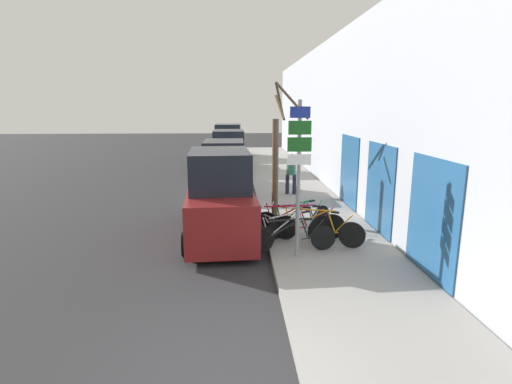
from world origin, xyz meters
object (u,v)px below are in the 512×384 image
signpost (299,169)px  street_tree (277,158)px  bicycle_4 (299,223)px  bicycle_3 (290,225)px  parked_car_3 (229,143)px  bicycle_2 (317,229)px  parked_car_0 (220,199)px  parked_car_2 (228,153)px  pedestrian_near (291,171)px  parked_car_1 (224,168)px  bicycle_5 (300,219)px  bicycle_0 (292,237)px  bicycle_1 (291,232)px

signpost → street_tree: size_ratio=0.86×
signpost → bicycle_4: (0.27, 1.40, -1.69)m
bicycle_3 → parked_car_3: size_ratio=0.57×
bicycle_2 → bicycle_4: size_ratio=0.91×
signpost → parked_car_3: size_ratio=0.87×
bicycle_2 → parked_car_0: 2.84m
parked_car_2 → pedestrian_near: size_ratio=2.88×
bicycle_4 → pedestrian_near: size_ratio=1.47×
bicycle_4 → parked_car_1: size_ratio=0.51×
bicycle_3 → parked_car_0: parked_car_0 is taller
bicycle_3 → parked_car_1: bearing=26.1°
bicycle_5 → parked_car_3: parked_car_3 is taller
parked_car_2 → parked_car_1: bearing=-92.1°
bicycle_5 → street_tree: street_tree is taller
bicycle_0 → parked_car_1: (-1.84, 7.93, 0.50)m
bicycle_5 → parked_car_1: size_ratio=0.41×
parked_car_2 → pedestrian_near: (2.62, -6.86, 0.06)m
bicycle_2 → bicycle_3: bearing=88.2°
bicycle_3 → bicycle_4: bicycle_3 is taller
signpost → bicycle_4: 2.21m
parked_car_0 → pedestrian_near: 5.58m
parked_car_3 → pedestrian_near: parked_car_3 is taller
parked_car_2 → street_tree: size_ratio=1.13×
bicycle_5 → parked_car_0: bearing=49.9°
parked_car_2 → parked_car_3: size_ratio=1.14×
bicycle_0 → parked_car_0: 2.53m
signpost → bicycle_0: signpost is taller
bicycle_5 → bicycle_4: bearing=131.0°
bicycle_0 → bicycle_4: bicycle_4 is taller
bicycle_0 → bicycle_1: (0.04, 0.37, 0.02)m
pedestrian_near → bicycle_4: bearing=-80.9°
parked_car_2 → parked_car_3: bearing=89.8°
parked_car_2 → pedestrian_near: bearing=-70.1°
signpost → bicycle_5: bearing=78.4°
bicycle_3 → bicycle_0: bearing=-173.6°
parked_car_0 → pedestrian_near: (2.69, 4.89, 0.00)m
bicycle_1 → parked_car_1: size_ratio=0.44×
bicycle_0 → parked_car_3: parked_car_3 is taller
pedestrian_near → bicycle_2: bearing=-76.6°
pedestrian_near → bicycle_1: bearing=-83.0°
parked_car_1 → street_tree: bearing=-68.7°
signpost → bicycle_2: size_ratio=1.64×
bicycle_2 → bicycle_5: (-0.30, 0.92, -0.01)m
bicycle_0 → bicycle_3: size_ratio=0.91×
bicycle_4 → parked_car_3: (-2.15, 17.79, 0.56)m
bicycle_2 → bicycle_3: 0.76m
parked_car_0 → parked_car_1: size_ratio=0.99×
bicycle_1 → parked_car_2: (-1.78, 13.05, 0.52)m
bicycle_3 → parked_car_0: (-1.87, 0.78, 0.55)m
bicycle_3 → bicycle_5: bicycle_3 is taller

